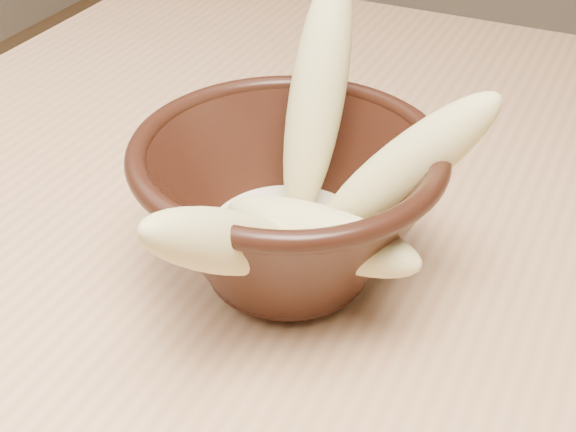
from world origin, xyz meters
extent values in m
cylinder|color=tan|center=(-0.54, 0.34, 0.35)|extent=(0.05, 0.05, 0.71)
cylinder|color=black|center=(-0.19, -0.09, 0.76)|extent=(0.08, 0.08, 0.01)
cylinder|color=black|center=(-0.19, -0.09, 0.77)|extent=(0.08, 0.08, 0.01)
torus|color=black|center=(-0.19, -0.09, 0.84)|extent=(0.19, 0.19, 0.01)
cylinder|color=beige|center=(-0.19, -0.09, 0.78)|extent=(0.10, 0.10, 0.01)
ellipsoid|color=#E4D687|center=(-0.19, -0.04, 0.86)|extent=(0.04, 0.10, 0.16)
ellipsoid|color=#E4D687|center=(-0.13, -0.07, 0.84)|extent=(0.12, 0.07, 0.12)
ellipsoid|color=#E4D687|center=(-0.16, -0.12, 0.81)|extent=(0.13, 0.05, 0.04)
ellipsoid|color=#E4D687|center=(-0.19, -0.16, 0.83)|extent=(0.06, 0.14, 0.11)
camera|label=1|loc=(-0.02, -0.45, 1.08)|focal=50.00mm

